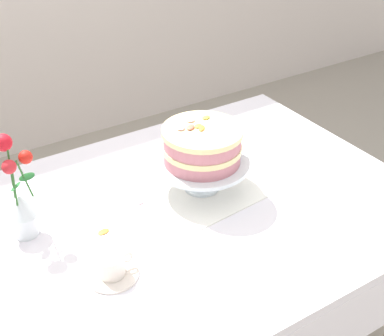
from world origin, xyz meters
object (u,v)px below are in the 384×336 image
layer_cake (202,145)px  flower_vase (20,201)px  cake_stand (202,166)px  teacup (112,268)px  dining_table (187,236)px

layer_cake → flower_vase: 0.54m
cake_stand → teacup: (-0.40, -0.20, -0.06)m
layer_cake → teacup: size_ratio=1.79×
cake_stand → teacup: bearing=-153.5°
cake_stand → teacup: size_ratio=2.16×
cake_stand → flower_vase: bearing=171.6°
dining_table → teacup: teacup is taller
dining_table → flower_vase: bearing=159.4°
flower_vase → layer_cake: bearing=-8.4°
cake_stand → flower_vase: size_ratio=0.96×
flower_vase → teacup: 0.32m
cake_stand → teacup: 0.45m
cake_stand → teacup: cake_stand is taller
dining_table → cake_stand: (0.10, 0.08, 0.17)m
cake_stand → layer_cake: 0.07m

